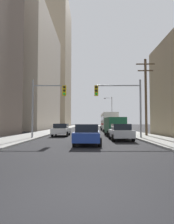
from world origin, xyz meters
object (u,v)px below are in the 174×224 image
sedan_silver (121,132)px  traffic_signal_near_left (47,99)px  cargo_van_green (114,125)px  sedan_blue (87,134)px  city_bus (109,121)px  traffic_signal_near_right (120,98)px  sedan_white (61,130)px

sedan_silver → traffic_signal_near_left: (-7.18, 1.49, 3.26)m
cargo_van_green → sedan_blue: (-3.28, -9.82, -0.52)m
sedan_silver → traffic_signal_near_left: 8.02m
city_bus → traffic_signal_near_left: bearing=-113.5°
traffic_signal_near_right → sedan_silver: bearing=-98.3°
cargo_van_green → traffic_signal_near_right: size_ratio=0.88×
sedan_white → traffic_signal_near_right: (6.54, -4.36, 3.32)m
traffic_signal_near_right → sedan_white: bearing=146.3°
sedan_silver → traffic_signal_near_left: traffic_signal_near_left is taller
sedan_white → traffic_signal_near_right: 8.53m
sedan_silver → sedan_white: same height
sedan_silver → traffic_signal_near_left: size_ratio=0.70×
city_bus → sedan_silver: 20.12m
sedan_blue → city_bus: bearing=80.5°
cargo_van_green → sedan_white: cargo_van_green is taller
sedan_blue → sedan_silver: 4.93m
cargo_van_green → sedan_silver: cargo_van_green is taller
city_bus → traffic_signal_near_left: 20.36m
city_bus → cargo_van_green: (-0.70, -14.10, -0.64)m
sedan_blue → traffic_signal_near_right: (3.30, 5.35, 3.32)m
cargo_van_green → sedan_blue: cargo_van_green is taller
traffic_signal_near_left → traffic_signal_near_right: same height
sedan_blue → sedan_silver: bearing=51.3°
cargo_van_green → traffic_signal_near_left: size_ratio=0.88×
city_bus → traffic_signal_near_right: (-0.68, -18.57, 2.16)m
sedan_white → cargo_van_green: bearing=1.0°
sedan_white → city_bus: bearing=63.1°
city_bus → traffic_signal_near_left: traffic_signal_near_left is taller
sedan_white → traffic_signal_near_right: size_ratio=0.71×
city_bus → cargo_van_green: 14.14m
cargo_van_green → sedan_silver: bearing=-91.9°
city_bus → sedan_white: (-7.22, -14.21, -1.16)m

